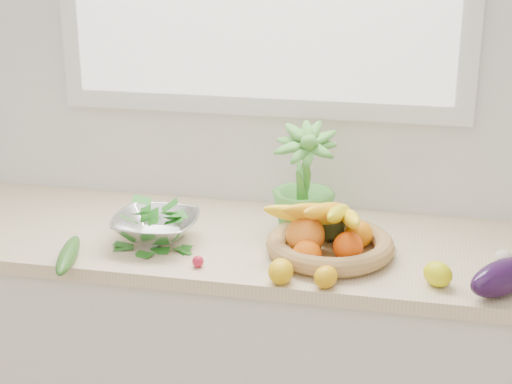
% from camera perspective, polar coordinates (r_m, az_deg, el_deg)
% --- Properties ---
extents(back_wall, '(4.50, 0.02, 2.70)m').
position_cam_1_polar(back_wall, '(2.47, 0.44, 9.10)').
color(back_wall, white).
rests_on(back_wall, ground).
extents(counter_cabinet, '(2.20, 0.58, 0.86)m').
position_cam_1_polar(counter_cabinet, '(2.54, -1.03, -13.08)').
color(counter_cabinet, silver).
rests_on(counter_cabinet, ground).
extents(countertop, '(2.24, 0.62, 0.04)m').
position_cam_1_polar(countertop, '(2.33, -1.10, -3.70)').
color(countertop, beige).
rests_on(countertop, counter_cabinet).
extents(orange_loose, '(0.08, 0.08, 0.08)m').
position_cam_1_polar(orange_loose, '(2.10, 3.73, -4.57)').
color(orange_loose, '#FE6408').
rests_on(orange_loose, countertop).
extents(lemon_a, '(0.07, 0.08, 0.07)m').
position_cam_1_polar(lemon_a, '(2.02, 1.81, -5.79)').
color(lemon_a, '#E9AE0C').
rests_on(lemon_a, countertop).
extents(lemon_b, '(0.08, 0.09, 0.06)m').
position_cam_1_polar(lemon_b, '(2.01, 5.09, -6.17)').
color(lemon_b, orange).
rests_on(lemon_b, countertop).
extents(lemon_c, '(0.10, 0.10, 0.06)m').
position_cam_1_polar(lemon_c, '(2.06, 13.08, -5.83)').
color(lemon_c, '#D4D30B').
rests_on(lemon_c, countertop).
extents(apple, '(0.09, 0.09, 0.07)m').
position_cam_1_polar(apple, '(2.19, 3.69, -3.68)').
color(apple, '#B12A0E').
rests_on(apple, countertop).
extents(ginger, '(0.10, 0.05, 0.03)m').
position_cam_1_polar(ginger, '(2.09, 5.06, -5.50)').
color(ginger, tan).
rests_on(ginger, countertop).
extents(garlic_a, '(0.06, 0.06, 0.04)m').
position_cam_1_polar(garlic_a, '(2.20, 9.60, -4.21)').
color(garlic_a, beige).
rests_on(garlic_a, countertop).
extents(garlic_b, '(0.06, 0.06, 0.04)m').
position_cam_1_polar(garlic_b, '(2.24, 17.57, -4.52)').
color(garlic_b, silver).
rests_on(garlic_b, countertop).
extents(garlic_c, '(0.06, 0.06, 0.04)m').
position_cam_1_polar(garlic_c, '(2.20, 9.37, -4.22)').
color(garlic_c, white).
rests_on(garlic_c, countertop).
extents(eggplant, '(0.22, 0.23, 0.09)m').
position_cam_1_polar(eggplant, '(2.06, 17.63, -5.90)').
color(eggplant, '#250E34').
rests_on(eggplant, countertop).
extents(cucumber, '(0.11, 0.25, 0.05)m').
position_cam_1_polar(cucumber, '(2.20, -13.50, -4.47)').
color(cucumber, '#1B5719').
rests_on(cucumber, countertop).
extents(radish, '(0.03, 0.03, 0.03)m').
position_cam_1_polar(radish, '(2.12, -4.24, -5.05)').
color(radish, '#B71633').
rests_on(radish, countertop).
extents(potted_herb, '(0.20, 0.20, 0.34)m').
position_cam_1_polar(potted_herb, '(2.29, 3.49, 0.80)').
color(potted_herb, '#4A9A38').
rests_on(potted_herb, countertop).
extents(fruit_basket, '(0.47, 0.47, 0.19)m').
position_cam_1_polar(fruit_basket, '(2.19, 5.33, -3.32)').
color(fruit_basket, '#A98A4B').
rests_on(fruit_basket, countertop).
extents(colander_with_spinach, '(0.25, 0.25, 0.13)m').
position_cam_1_polar(colander_with_spinach, '(2.27, -7.30, -2.14)').
color(colander_with_spinach, silver).
rests_on(colander_with_spinach, countertop).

